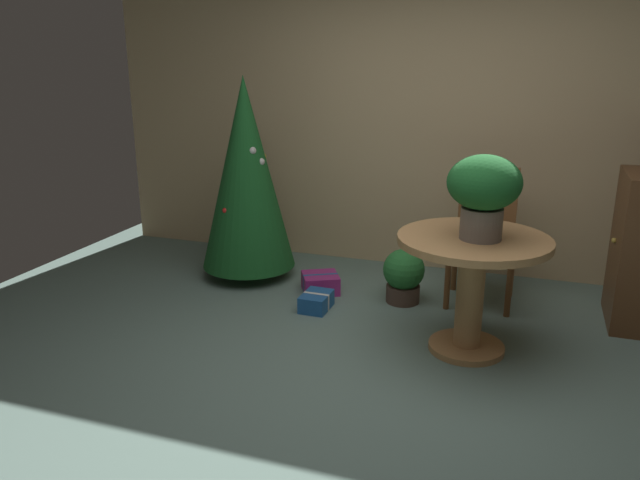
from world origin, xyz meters
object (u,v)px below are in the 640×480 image
Objects in this scene: gift_box_blue at (316,301)px; round_dining_table at (472,271)px; wooden_chair_far at (485,229)px; gift_box_purple at (320,283)px; flower_vase at (484,189)px; potted_plant at (404,275)px; holiday_tree at (246,174)px.

round_dining_table is at bearing -15.20° from gift_box_blue.
wooden_chair_far is 1.34m from gift_box_purple.
gift_box_blue is (-1.17, 0.34, -1.00)m from flower_vase.
gift_box_blue is (-1.13, 0.31, -0.48)m from round_dining_table.
round_dining_table is at bearing 136.24° from flower_vase.
flower_vase reaches higher than potted_plant.
flower_vase is 1.74m from gift_box_purple.
holiday_tree reaches higher than gift_box_blue.
holiday_tree is at bearing 167.74° from gift_box_purple.
holiday_tree is at bearing 147.65° from gift_box_blue.
flower_vase is at bearing -49.79° from potted_plant.
wooden_chair_far is 1.38m from gift_box_blue.
gift_box_purple is at bearing -12.26° from holiday_tree.
holiday_tree is 1.24m from gift_box_blue.
round_dining_table reaches higher than gift_box_blue.
holiday_tree is at bearing 157.26° from round_dining_table.
potted_plant is at bearing -5.87° from holiday_tree.
potted_plant is (0.58, 0.35, 0.16)m from gift_box_blue.
wooden_chair_far reaches higher than round_dining_table.
flower_vase is 2.12m from holiday_tree.
holiday_tree is (-1.91, -0.13, 0.32)m from wooden_chair_far.
gift_box_blue is (-1.13, -0.62, -0.50)m from wooden_chair_far.
potted_plant is at bearing 129.87° from round_dining_table.
flower_vase is 0.30× the size of holiday_tree.
flower_vase reaches higher than gift_box_purple.
gift_box_blue is at bearing 163.70° from flower_vase.
flower_vase reaches higher than wooden_chair_far.
flower_vase is (0.04, -0.03, 0.53)m from round_dining_table.
wooden_chair_far is (-0.04, 0.96, -0.50)m from flower_vase.
wooden_chair_far is at bearing 12.84° from gift_box_purple.
flower_vase is 1.09m from wooden_chair_far.
gift_box_blue is 0.67× the size of potted_plant.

